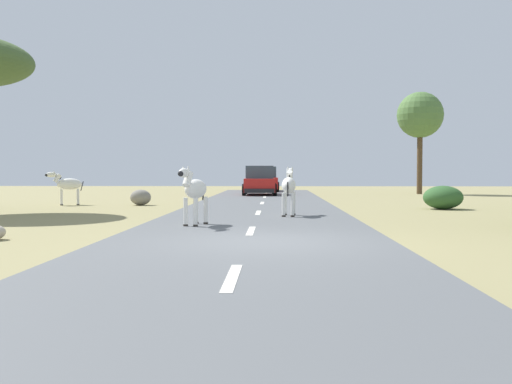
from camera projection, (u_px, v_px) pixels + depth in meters
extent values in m
plane|color=#8E8456|center=(264.00, 244.00, 11.66)|extent=(90.00, 90.00, 0.00)
cube|color=#56595B|center=(247.00, 242.00, 11.67)|extent=(6.00, 64.00, 0.05)
cube|color=silver|center=(232.00, 277.00, 7.68)|extent=(0.16, 2.00, 0.01)
cube|color=silver|center=(251.00, 231.00, 13.67)|extent=(0.16, 2.00, 0.01)
cube|color=silver|center=(258.00, 213.00, 19.66)|extent=(0.16, 2.00, 0.01)
cube|color=silver|center=(262.00, 203.00, 25.66)|extent=(0.16, 2.00, 0.01)
cube|color=silver|center=(265.00, 197.00, 31.65)|extent=(0.16, 2.00, 0.01)
cube|color=silver|center=(266.00, 193.00, 37.64)|extent=(0.16, 2.00, 0.01)
ellipsoid|color=silver|center=(196.00, 189.00, 15.13)|extent=(0.69, 1.15, 0.51)
cylinder|color=silver|center=(186.00, 212.00, 14.85)|extent=(0.13, 0.13, 0.73)
cylinder|color=#28231E|center=(186.00, 225.00, 14.87)|extent=(0.15, 0.15, 0.05)
cylinder|color=silver|center=(195.00, 212.00, 14.77)|extent=(0.13, 0.13, 0.73)
cylinder|color=#28231E|center=(196.00, 225.00, 14.79)|extent=(0.15, 0.15, 0.05)
cylinder|color=silver|center=(196.00, 210.00, 15.53)|extent=(0.13, 0.13, 0.73)
cylinder|color=#28231E|center=(196.00, 223.00, 15.54)|extent=(0.15, 0.15, 0.05)
cylinder|color=silver|center=(206.00, 210.00, 15.45)|extent=(0.13, 0.13, 0.73)
cylinder|color=#28231E|center=(206.00, 223.00, 15.46)|extent=(0.15, 0.15, 0.05)
cylinder|color=silver|center=(188.00, 179.00, 14.63)|extent=(0.29, 0.42, 0.43)
cube|color=black|center=(188.00, 176.00, 14.62)|extent=(0.13, 0.35, 0.30)
ellipsoid|color=silver|center=(184.00, 173.00, 14.38)|extent=(0.31, 0.50, 0.24)
ellipsoid|color=black|center=(181.00, 174.00, 14.20)|extent=(0.17, 0.19, 0.14)
cone|color=silver|center=(183.00, 168.00, 14.51)|extent=(0.11, 0.11, 0.14)
cone|color=silver|center=(188.00, 168.00, 14.47)|extent=(0.11, 0.11, 0.14)
cylinder|color=black|center=(203.00, 192.00, 15.65)|extent=(0.08, 0.16, 0.44)
ellipsoid|color=silver|center=(289.00, 185.00, 18.22)|extent=(0.52, 1.13, 0.52)
cylinder|color=silver|center=(294.00, 204.00, 18.59)|extent=(0.12, 0.12, 0.75)
cylinder|color=#28231E|center=(294.00, 214.00, 18.60)|extent=(0.14, 0.14, 0.05)
cylinder|color=silver|center=(285.00, 203.00, 18.62)|extent=(0.12, 0.12, 0.75)
cylinder|color=#28231E|center=(285.00, 214.00, 18.63)|extent=(0.14, 0.14, 0.05)
cylinder|color=silver|center=(293.00, 205.00, 17.87)|extent=(0.12, 0.12, 0.75)
cylinder|color=#28231E|center=(293.00, 216.00, 17.89)|extent=(0.14, 0.14, 0.05)
cylinder|color=silver|center=(284.00, 205.00, 17.90)|extent=(0.12, 0.12, 0.75)
cylinder|color=#28231E|center=(284.00, 216.00, 17.92)|extent=(0.14, 0.14, 0.05)
cylinder|color=silver|center=(290.00, 177.00, 18.74)|extent=(0.23, 0.41, 0.44)
cube|color=black|center=(290.00, 174.00, 18.73)|extent=(0.07, 0.36, 0.30)
ellipsoid|color=silver|center=(290.00, 172.00, 18.99)|extent=(0.24, 0.49, 0.24)
ellipsoid|color=black|center=(290.00, 172.00, 19.18)|extent=(0.15, 0.18, 0.14)
cone|color=silver|center=(292.00, 168.00, 18.86)|extent=(0.10, 0.10, 0.14)
cone|color=silver|center=(288.00, 168.00, 18.87)|extent=(0.10, 0.10, 0.14)
cylinder|color=black|center=(288.00, 189.00, 17.68)|extent=(0.05, 0.16, 0.44)
ellipsoid|color=silver|center=(70.00, 184.00, 24.96)|extent=(1.12, 0.75, 0.49)
cylinder|color=silver|center=(61.00, 197.00, 24.99)|extent=(0.13, 0.13, 0.71)
cylinder|color=#28231E|center=(62.00, 204.00, 25.00)|extent=(0.15, 0.15, 0.05)
cylinder|color=silver|center=(61.00, 197.00, 24.74)|extent=(0.13, 0.13, 0.71)
cylinder|color=#28231E|center=(62.00, 205.00, 24.75)|extent=(0.15, 0.15, 0.05)
cylinder|color=silver|center=(78.00, 197.00, 25.21)|extent=(0.13, 0.13, 0.71)
cylinder|color=#28231E|center=(78.00, 204.00, 25.22)|extent=(0.15, 0.15, 0.05)
cylinder|color=silver|center=(78.00, 197.00, 24.96)|extent=(0.13, 0.13, 0.71)
cylinder|color=#28231E|center=(78.00, 205.00, 24.97)|extent=(0.15, 0.15, 0.05)
cylinder|color=silver|center=(57.00, 178.00, 24.79)|extent=(0.41, 0.31, 0.42)
cube|color=black|center=(57.00, 176.00, 24.78)|extent=(0.33, 0.16, 0.29)
ellipsoid|color=silver|center=(51.00, 175.00, 24.70)|extent=(0.49, 0.34, 0.23)
ellipsoid|color=black|center=(47.00, 175.00, 24.65)|extent=(0.19, 0.18, 0.14)
cone|color=silver|center=(54.00, 172.00, 24.80)|extent=(0.11, 0.11, 0.13)
cone|color=silver|center=(54.00, 172.00, 24.67)|extent=(0.11, 0.11, 0.13)
cylinder|color=black|center=(82.00, 186.00, 25.13)|extent=(0.15, 0.09, 0.42)
cube|color=red|center=(264.00, 183.00, 41.02)|extent=(2.00, 4.28, 0.80)
cube|color=#334751|center=(264.00, 172.00, 40.79)|extent=(1.74, 2.28, 0.76)
cube|color=black|center=(263.00, 186.00, 43.19)|extent=(1.72, 0.24, 0.24)
cylinder|color=black|center=(275.00, 186.00, 42.39)|extent=(0.25, 0.69, 0.68)
cylinder|color=black|center=(251.00, 186.00, 42.36)|extent=(0.25, 0.69, 0.68)
cylinder|color=black|center=(277.00, 187.00, 39.69)|extent=(0.25, 0.69, 0.68)
cylinder|color=black|center=(251.00, 187.00, 39.67)|extent=(0.25, 0.69, 0.68)
cube|color=red|center=(260.00, 185.00, 34.80)|extent=(1.89, 4.24, 0.80)
cube|color=#334751|center=(260.00, 172.00, 34.98)|extent=(1.69, 2.24, 0.76)
cube|color=black|center=(259.00, 191.00, 32.66)|extent=(1.71, 0.20, 0.24)
cylinder|color=black|center=(244.00, 190.00, 33.47)|extent=(0.24, 0.68, 0.68)
cylinder|color=black|center=(275.00, 190.00, 33.45)|extent=(0.24, 0.68, 0.68)
cylinder|color=black|center=(245.00, 188.00, 36.17)|extent=(0.24, 0.68, 0.68)
cylinder|color=black|center=(274.00, 188.00, 36.15)|extent=(0.24, 0.68, 0.68)
cylinder|color=#4C3823|center=(420.00, 164.00, 37.06)|extent=(0.34, 0.34, 3.90)
sphere|color=#4C7038|center=(420.00, 115.00, 36.95)|extent=(2.94, 2.94, 2.94)
ellipsoid|color=#2D5628|center=(443.00, 197.00, 22.23)|extent=(1.51, 1.36, 0.91)
ellipsoid|color=gray|center=(141.00, 197.00, 24.81)|extent=(0.89, 0.75, 0.68)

